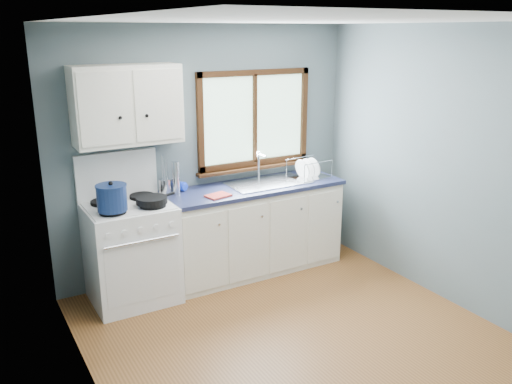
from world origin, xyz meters
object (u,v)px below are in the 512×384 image
skillet (152,200)px  stockpot (112,197)px  gas_range (131,250)px  utensil_crock (165,187)px  thermos (176,178)px  sink (268,189)px  base_cabinets (253,232)px  dish_rack (308,173)px

skillet → stockpot: size_ratio=1.57×
stockpot → gas_range: bearing=43.4°
utensil_crock → thermos: size_ratio=1.21×
sink → thermos: 1.00m
base_cabinets → dish_rack: bearing=-2.8°
skillet → dish_rack: (1.79, 0.13, -0.01)m
sink → gas_range: bearing=-179.3°
gas_range → stockpot: size_ratio=4.82×
stockpot → sink: bearing=6.5°
base_cabinets → stockpot: 1.64m
dish_rack → thermos: bearing=168.3°
sink → utensil_crock: size_ratio=2.17×
skillet → stockpot: 0.37m
gas_range → utensil_crock: 0.68m
gas_range → base_cabinets: size_ratio=0.74×
thermos → dish_rack: size_ratio=0.73×
thermos → skillet: bearing=-141.7°
base_cabinets → thermos: size_ratio=5.78×
skillet → stockpot: (-0.36, -0.03, 0.09)m
gas_range → skillet: 0.54m
gas_range → sink: gas_range is taller
utensil_crock → skillet: bearing=-128.6°
skillet → utensil_crock: bearing=27.6°
gas_range → sink: 1.53m
thermos → gas_range: bearing=-166.8°
gas_range → skillet: gas_range is taller
gas_range → skillet: bearing=-39.3°
gas_range → sink: (1.49, 0.02, 0.37)m
dish_rack → utensil_crock: bearing=167.2°
utensil_crock → sink: bearing=-7.7°
sink → stockpot: (-1.67, -0.19, 0.22)m
thermos → dish_rack: thermos is taller
skillet → thermos: thermos is taller
base_cabinets → utensil_crock: utensil_crock is taller
gas_range → sink: size_ratio=1.62×
stockpot → dish_rack: (2.15, 0.16, -0.10)m
skillet → dish_rack: bearing=-19.6°
sink → thermos: bearing=174.0°
dish_rack → stockpot: bearing=177.9°
sink → skillet: sink is taller
sink → utensil_crock: utensil_crock is taller
dish_rack → base_cabinets: bearing=170.8°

